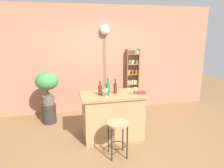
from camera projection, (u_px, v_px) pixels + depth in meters
The scene contains 15 objects.
ground at pixel (116, 143), 4.19m from camera, with size 12.00×12.00×0.00m, color brown.
back_wall at pixel (98, 59), 5.69m from camera, with size 6.40×0.10×2.80m, color #9E6B51.
kitchen_counter at pixel (112, 115), 4.36m from camera, with size 1.27×0.75×0.92m.
bar_stool at pixel (118, 131), 3.65m from camera, with size 0.37×0.37×0.63m.
spice_shelf at pixel (132, 78), 5.88m from camera, with size 0.35×0.15×1.67m.
plant_stool at pixel (49, 113), 5.06m from camera, with size 0.33×0.33×0.46m, color #2D2823.
potted_plant at pixel (47, 84), 4.88m from camera, with size 0.51×0.46×0.76m.
bottle_vinegar at pixel (115, 88), 4.27m from camera, with size 0.07×0.07×0.30m.
bottle_spirits_clear at pixel (108, 89), 4.14m from camera, with size 0.08×0.08×0.33m.
bottle_soda_blue at pixel (100, 90), 4.15m from camera, with size 0.08×0.08×0.28m.
wine_glass_left at pixel (106, 91), 4.01m from camera, with size 0.07×0.07×0.16m.
wine_glass_center at pixel (136, 90), 4.10m from camera, with size 0.07×0.07×0.16m.
wine_glass_right at pixel (129, 84), 4.57m from camera, with size 0.07×0.07×0.16m.
cookbook at pixel (140, 92), 4.29m from camera, with size 0.21×0.15×0.04m, color maroon.
pendant_globe_light at pixel (105, 30), 5.43m from camera, with size 0.25×0.25×2.30m.
Camera 1 is at (-0.93, -3.66, 2.16)m, focal length 34.04 mm.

